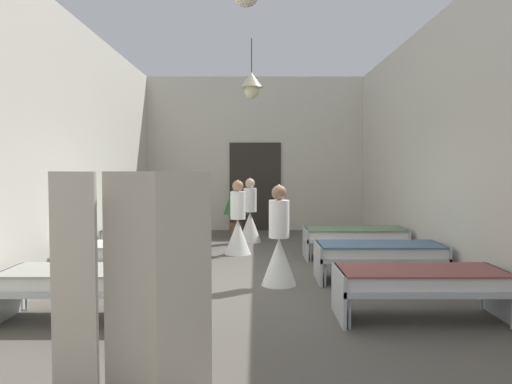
{
  "coord_description": "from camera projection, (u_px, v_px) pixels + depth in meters",
  "views": [
    {
      "loc": [
        0.02,
        -7.52,
        1.73
      ],
      "look_at": [
        0.0,
        1.42,
        1.29
      ],
      "focal_mm": 35.03,
      "sensor_mm": 36.0,
      "label": 1
    }
  ],
  "objects": [
    {
      "name": "bed_right_row_0",
      "position": [
        422.0,
        281.0,
        5.67
      ],
      "size": [
        1.9,
        0.84,
        0.57
      ],
      "color": "#B7BCC1",
      "rests_on": "ground"
    },
    {
      "name": "privacy_screen",
      "position": [
        131.0,
        282.0,
        3.82
      ],
      "size": [
        1.25,
        0.17,
        1.7
      ],
      "rotation": [
        0.0,
        0.0,
        -0.04
      ],
      "color": "#BCB29E",
      "rests_on": "ground"
    },
    {
      "name": "bed_left_row_2",
      "position": [
        156.0,
        235.0,
        9.47
      ],
      "size": [
        1.9,
        0.84,
        0.57
      ],
      "color": "#B7BCC1",
      "rests_on": "ground"
    },
    {
      "name": "potted_plant",
      "position": [
        237.0,
        200.0,
        12.41
      ],
      "size": [
        0.63,
        0.63,
        1.41
      ],
      "color": "brown",
      "rests_on": "ground"
    },
    {
      "name": "bed_left_row_1",
      "position": [
        131.0,
        252.0,
        7.58
      ],
      "size": [
        1.9,
        0.84,
        0.57
      ],
      "color": "#B7BCC1",
      "rests_on": "ground"
    },
    {
      "name": "nurse_far_aisle",
      "position": [
        280.0,
        249.0,
        7.3
      ],
      "size": [
        0.52,
        0.52,
        1.49
      ],
      "rotation": [
        0.0,
        0.0,
        1.91
      ],
      "color": "white",
      "rests_on": "ground"
    },
    {
      "name": "nurse_near_aisle",
      "position": [
        251.0,
        219.0,
        11.52
      ],
      "size": [
        0.52,
        0.52,
        1.49
      ],
      "rotation": [
        0.0,
        0.0,
        1.08
      ],
      "color": "white",
      "rests_on": "ground"
    },
    {
      "name": "ground_plane",
      "position": [
        256.0,
        284.0,
        7.6
      ],
      "size": [
        6.49,
        12.93,
        0.1
      ],
      "primitive_type": "cube",
      "color": "#59544C"
    },
    {
      "name": "bed_left_row_0",
      "position": [
        89.0,
        281.0,
        5.68
      ],
      "size": [
        1.9,
        0.84,
        0.57
      ],
      "color": "#B7BCC1",
      "rests_on": "ground"
    },
    {
      "name": "nurse_mid_aisle",
      "position": [
        239.0,
        228.0,
        9.9
      ],
      "size": [
        0.52,
        0.52,
        1.49
      ],
      "rotation": [
        0.0,
        0.0,
        2.03
      ],
      "color": "white",
      "rests_on": "ground"
    },
    {
      "name": "bed_right_row_1",
      "position": [
        381.0,
        252.0,
        7.57
      ],
      "size": [
        1.9,
        0.84,
        0.57
      ],
      "color": "#B7BCC1",
      "rests_on": "ground"
    },
    {
      "name": "room_shell",
      "position": [
        256.0,
        146.0,
        8.79
      ],
      "size": [
        6.29,
        12.53,
        4.19
      ],
      "color": "beige",
      "rests_on": "ground"
    },
    {
      "name": "bed_right_row_2",
      "position": [
        356.0,
        235.0,
        9.46
      ],
      "size": [
        1.9,
        0.84,
        0.57
      ],
      "color": "#B7BCC1",
      "rests_on": "ground"
    }
  ]
}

